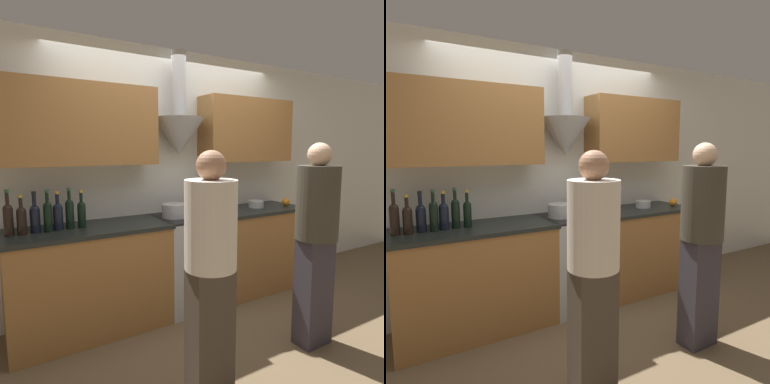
% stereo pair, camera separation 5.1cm
% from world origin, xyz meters
% --- Properties ---
extents(ground_plane, '(12.00, 12.00, 0.00)m').
position_xyz_m(ground_plane, '(0.00, 0.00, 0.00)').
color(ground_plane, brown).
extents(wall_back, '(8.40, 0.52, 2.60)m').
position_xyz_m(wall_back, '(-0.04, 0.62, 1.47)').
color(wall_back, silver).
rests_on(wall_back, ground_plane).
extents(counter_left, '(1.36, 0.62, 0.93)m').
position_xyz_m(counter_left, '(-0.98, 0.35, 0.46)').
color(counter_left, '#9E6B38').
rests_on(counter_left, ground_plane).
extents(counter_right, '(1.15, 0.62, 0.93)m').
position_xyz_m(counter_right, '(0.87, 0.35, 0.46)').
color(counter_right, '#9E6B38').
rests_on(counter_right, ground_plane).
extents(stove_range, '(0.61, 0.60, 0.93)m').
position_xyz_m(stove_range, '(0.00, 0.36, 0.47)').
color(stove_range, '#B7BABC').
rests_on(stove_range, ground_plane).
extents(wine_bottle_0, '(0.07, 0.07, 0.36)m').
position_xyz_m(wine_bottle_0, '(-1.57, 0.37, 1.07)').
color(wine_bottle_0, black).
rests_on(wine_bottle_0, counter_left).
extents(wine_bottle_1, '(0.07, 0.07, 0.31)m').
position_xyz_m(wine_bottle_1, '(-1.48, 0.36, 1.05)').
color(wine_bottle_1, black).
rests_on(wine_bottle_1, counter_left).
extents(wine_bottle_2, '(0.08, 0.08, 0.33)m').
position_xyz_m(wine_bottle_2, '(-1.39, 0.38, 1.06)').
color(wine_bottle_2, black).
rests_on(wine_bottle_2, counter_left).
extents(wine_bottle_3, '(0.07, 0.07, 0.34)m').
position_xyz_m(wine_bottle_3, '(-1.29, 0.36, 1.07)').
color(wine_bottle_3, black).
rests_on(wine_bottle_3, counter_left).
extents(wine_bottle_4, '(0.08, 0.08, 0.32)m').
position_xyz_m(wine_bottle_4, '(-1.21, 0.37, 1.06)').
color(wine_bottle_4, black).
rests_on(wine_bottle_4, counter_left).
extents(wine_bottle_5, '(0.07, 0.07, 0.34)m').
position_xyz_m(wine_bottle_5, '(-1.12, 0.38, 1.07)').
color(wine_bottle_5, black).
rests_on(wine_bottle_5, counter_left).
extents(wine_bottle_6, '(0.07, 0.07, 0.32)m').
position_xyz_m(wine_bottle_6, '(-1.02, 0.37, 1.06)').
color(wine_bottle_6, black).
rests_on(wine_bottle_6, counter_left).
extents(stock_pot, '(0.25, 0.25, 0.13)m').
position_xyz_m(stock_pot, '(-0.14, 0.35, 0.99)').
color(stock_pot, '#B7BABC').
rests_on(stock_pot, stove_range).
extents(mixing_bowl, '(0.22, 0.22, 0.07)m').
position_xyz_m(mixing_bowl, '(0.14, 0.35, 0.96)').
color(mixing_bowl, '#B7BABC').
rests_on(mixing_bowl, stove_range).
extents(orange_fruit, '(0.09, 0.09, 0.09)m').
position_xyz_m(orange_fruit, '(1.31, 0.28, 0.97)').
color(orange_fruit, orange).
rests_on(orange_fruit, counter_right).
extents(saucepan, '(0.17, 0.17, 0.08)m').
position_xyz_m(saucepan, '(0.92, 0.37, 0.97)').
color(saucepan, '#B7BABC').
rests_on(saucepan, counter_right).
extents(person_foreground_left, '(0.32, 0.32, 1.59)m').
position_xyz_m(person_foreground_left, '(-0.55, -0.88, 0.88)').
color(person_foreground_left, '#473D33').
rests_on(person_foreground_left, ground_plane).
extents(person_foreground_right, '(0.33, 0.33, 1.64)m').
position_xyz_m(person_foreground_right, '(0.52, -0.79, 0.91)').
color(person_foreground_right, '#38333D').
rests_on(person_foreground_right, ground_plane).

